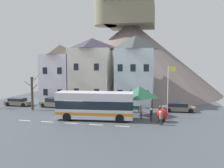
{
  "coord_description": "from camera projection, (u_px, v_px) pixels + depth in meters",
  "views": [
    {
      "loc": [
        9.92,
        -25.34,
        6.87
      ],
      "look_at": [
        3.71,
        3.56,
        4.15
      ],
      "focal_mm": 35.72,
      "sensor_mm": 36.0,
      "label": 1
    }
  ],
  "objects": [
    {
      "name": "pedestrian_02",
      "position": [
        141.0,
        111.0,
        27.83
      ],
      "size": [
        0.34,
        0.34,
        1.7
      ],
      "color": "#38332D",
      "rests_on": "ground_plane"
    },
    {
      "name": "townhouse_00",
      "position": [
        60.0,
        73.0,
        40.33
      ],
      "size": [
        5.27,
        6.34,
        10.23
      ],
      "color": "white",
      "rests_on": "ground_plane"
    },
    {
      "name": "bus_shelter",
      "position": [
        139.0,
        92.0,
        29.32
      ],
      "size": [
        3.6,
        3.6,
        3.91
      ],
      "color": "#473D33",
      "rests_on": "ground_plane"
    },
    {
      "name": "pedestrian_01",
      "position": [
        161.0,
        117.0,
        24.9
      ],
      "size": [
        0.35,
        0.35,
        1.58
      ],
      "color": "#2D2D38",
      "rests_on": "ground_plane"
    },
    {
      "name": "transit_bus",
      "position": [
        95.0,
        106.0,
        27.3
      ],
      "size": [
        9.56,
        3.39,
        3.39
      ],
      "rotation": [
        0.0,
        0.0,
        0.1
      ],
      "color": "silver",
      "rests_on": "ground_plane"
    },
    {
      "name": "ground_plane",
      "position": [
        76.0,
        120.0,
        27.37
      ],
      "size": [
        40.0,
        60.0,
        0.07
      ],
      "color": "#474D54"
    },
    {
      "name": "bare_tree_00",
      "position": [
        32.0,
        93.0,
        32.84
      ],
      "size": [
        1.91,
        1.73,
        5.15
      ],
      "color": "#47382D",
      "rests_on": "ground_plane"
    },
    {
      "name": "pedestrian_00",
      "position": [
        160.0,
        111.0,
        27.84
      ],
      "size": [
        0.33,
        0.33,
        1.62
      ],
      "color": "black",
      "rests_on": "ground_plane"
    },
    {
      "name": "parked_car_01",
      "position": [
        18.0,
        102.0,
        36.41
      ],
      "size": [
        4.24,
        1.93,
        1.25
      ],
      "rotation": [
        0.0,
        0.0,
        -0.0
      ],
      "color": "slate",
      "rests_on": "ground_plane"
    },
    {
      "name": "parked_car_02",
      "position": [
        54.0,
        103.0,
        35.24
      ],
      "size": [
        4.43,
        2.38,
        1.45
      ],
      "rotation": [
        0.0,
        0.0,
        3.01
      ],
      "color": "slate",
      "rests_on": "ground_plane"
    },
    {
      "name": "flagpole",
      "position": [
        169.0,
        88.0,
        28.0
      ],
      "size": [
        0.95,
        0.1,
        6.56
      ],
      "color": "silver",
      "rests_on": "ground_plane"
    },
    {
      "name": "parked_car_00",
      "position": [
        178.0,
        107.0,
        31.88
      ],
      "size": [
        4.68,
        2.17,
        1.27
      ],
      "rotation": [
        0.0,
        0.0,
        0.09
      ],
      "color": "slate",
      "rests_on": "ground_plane"
    },
    {
      "name": "harbour_buoy",
      "position": [
        162.0,
        115.0,
        26.26
      ],
      "size": [
        1.3,
        1.3,
        1.55
      ],
      "color": "black",
      "rests_on": "ground_plane"
    },
    {
      "name": "public_bench",
      "position": [
        133.0,
        109.0,
        31.52
      ],
      "size": [
        1.73,
        0.48,
        0.87
      ],
      "color": "#33473D",
      "rests_on": "ground_plane"
    },
    {
      "name": "hilltop_castle",
      "position": [
        130.0,
        56.0,
        54.71
      ],
      "size": [
        41.77,
        41.77,
        22.93
      ],
      "color": "slate",
      "rests_on": "ground_plane"
    },
    {
      "name": "townhouse_02",
      "position": [
        135.0,
        70.0,
        37.33
      ],
      "size": [
        6.07,
        6.13,
        11.51
      ],
      "color": "silver",
      "rests_on": "ground_plane"
    },
    {
      "name": "pedestrian_03",
      "position": [
        151.0,
        114.0,
        26.37
      ],
      "size": [
        0.29,
        0.3,
        1.6
      ],
      "color": "#38332D",
      "rests_on": "ground_plane"
    },
    {
      "name": "townhouse_01",
      "position": [
        92.0,
        71.0,
        39.11
      ],
      "size": [
        6.89,
        6.49,
        11.27
      ],
      "color": "silver",
      "rests_on": "ground_plane"
    }
  ]
}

